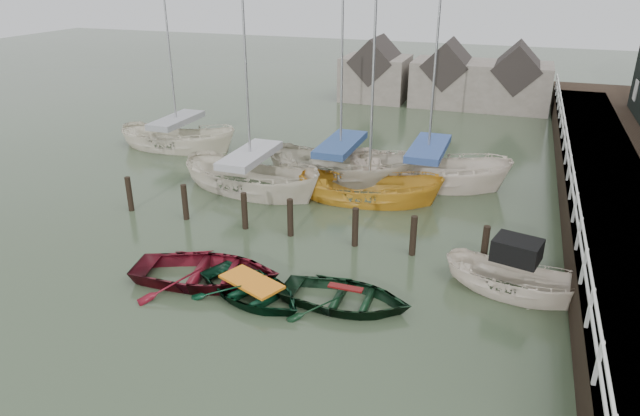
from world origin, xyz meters
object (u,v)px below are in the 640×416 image
at_px(rowboat_green, 252,297).
at_px(sailboat_d, 426,182).
at_px(sailboat_b, 340,177).
at_px(sailboat_c, 369,200).
at_px(rowboat_red, 207,281).
at_px(sailboat_a, 252,189).
at_px(rowboat_dkgreen, 345,305).
at_px(sailboat_e, 179,147).
at_px(motorboat, 511,290).

xyz_separation_m(rowboat_green, sailboat_d, (3.18, 11.09, 0.06)).
distance_m(sailboat_b, sailboat_c, 2.78).
height_order(rowboat_red, sailboat_b, sailboat_b).
xyz_separation_m(rowboat_red, sailboat_d, (4.89, 10.73, 0.06)).
bearing_deg(sailboat_a, rowboat_dkgreen, -126.20).
distance_m(sailboat_b, sailboat_e, 9.59).
height_order(rowboat_dkgreen, sailboat_c, sailboat_c).
distance_m(sailboat_a, sailboat_e, 7.58).
xyz_separation_m(rowboat_green, sailboat_a, (-3.77, 7.79, 0.06)).
height_order(rowboat_green, sailboat_e, sailboat_e).
distance_m(rowboat_green, sailboat_e, 15.67).
distance_m(rowboat_red, sailboat_b, 10.13).
bearing_deg(sailboat_a, rowboat_red, -152.23).
xyz_separation_m(sailboat_c, sailboat_e, (-11.35, 3.63, 0.04)).
relative_size(rowboat_dkgreen, sailboat_d, 0.28).
distance_m(sailboat_c, sailboat_d, 3.31).
xyz_separation_m(motorboat, sailboat_a, (-10.90, 5.03, -0.04)).
bearing_deg(sailboat_c, rowboat_dkgreen, -175.76).
relative_size(rowboat_dkgreen, motorboat, 0.86).
height_order(rowboat_green, sailboat_a, sailboat_a).
bearing_deg(sailboat_d, sailboat_b, 99.41).
xyz_separation_m(sailboat_b, sailboat_d, (3.79, 0.67, 0.00)).
xyz_separation_m(rowboat_red, motorboat, (8.84, 2.41, 0.10)).
height_order(sailboat_c, sailboat_e, sailboat_c).
xyz_separation_m(rowboat_green, motorboat, (7.13, 2.76, 0.10)).
distance_m(rowboat_red, sailboat_a, 7.72).
height_order(sailboat_a, sailboat_d, sailboat_d).
relative_size(rowboat_green, sailboat_a, 0.34).
relative_size(rowboat_red, sailboat_b, 0.40).
bearing_deg(sailboat_e, sailboat_d, -96.27).
distance_m(rowboat_green, sailboat_b, 10.44).
bearing_deg(sailboat_a, sailboat_c, -71.15).
xyz_separation_m(rowboat_dkgreen, sailboat_e, (-12.76, 11.52, 0.06)).
bearing_deg(sailboat_d, motorboat, -155.22).
relative_size(sailboat_a, sailboat_d, 0.81).
xyz_separation_m(rowboat_dkgreen, sailboat_d, (0.49, 10.60, 0.06)).
distance_m(rowboat_dkgreen, sailboat_b, 10.47).
relative_size(sailboat_c, sailboat_d, 0.84).
distance_m(rowboat_green, sailboat_a, 8.66).
bearing_deg(rowboat_red, sailboat_c, -32.03).
distance_m(rowboat_red, rowboat_green, 1.74).
relative_size(rowboat_red, sailboat_a, 0.42).
xyz_separation_m(rowboat_green, rowboat_dkgreen, (2.70, 0.49, 0.00)).
bearing_deg(rowboat_green, rowboat_red, 101.23).
relative_size(rowboat_dkgreen, sailboat_b, 0.33).
distance_m(rowboat_red, sailboat_c, 8.56).
distance_m(sailboat_c, sailboat_e, 11.91).
bearing_deg(sailboat_c, sailboat_b, 36.77).
bearing_deg(rowboat_dkgreen, motorboat, -63.83).
relative_size(rowboat_red, motorboat, 1.04).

